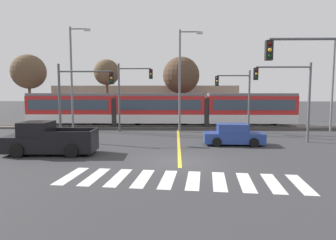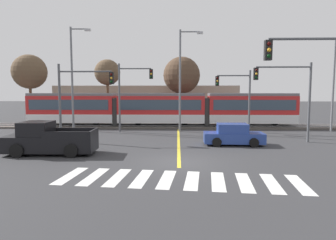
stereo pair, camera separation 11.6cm
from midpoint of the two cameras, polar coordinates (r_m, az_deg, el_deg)
The scene contains 30 objects.
ground_plane at distance 16.26m, azimuth 2.31°, elevation -8.05°, with size 200.00×200.00×0.00m, color #333335.
track_bed at distance 31.93m, azimuth 2.08°, elevation -1.21°, with size 120.00×4.00×0.18m, color #4C4742.
rail_near at distance 31.20m, azimuth 2.09°, elevation -1.11°, with size 120.00×0.08×0.10m, color #939399.
rail_far at distance 32.63m, azimuth 2.07°, elevation -0.82°, with size 120.00×0.08×0.10m, color #939399.
light_rail_tram at distance 31.80m, azimuth -1.20°, elevation 2.31°, with size 28.00×2.64×3.43m.
crosswalk_stripe_0 at distance 14.45m, azimuth -17.84°, elevation -10.03°, with size 0.56×2.80×0.01m, color silver.
crosswalk_stripe_1 at distance 14.02m, azimuth -13.71°, elevation -10.39°, with size 0.56×2.80×0.01m, color silver.
crosswalk_stripe_2 at distance 13.68m, azimuth -9.33°, elevation -10.72°, with size 0.56×2.80×0.01m, color silver.
crosswalk_stripe_3 at distance 13.41m, azimuth -4.74°, elevation -11.00°, with size 0.56×2.80×0.01m, color silver.
crosswalk_stripe_4 at distance 13.23m, azimuth 0.01°, elevation -11.21°, with size 0.56×2.80×0.01m, color silver.
crosswalk_stripe_5 at distance 13.14m, azimuth 4.87°, elevation -11.35°, with size 0.56×2.80×0.01m, color silver.
crosswalk_stripe_6 at distance 13.14m, azimuth 9.77°, elevation -11.41°, with size 0.56×2.80×0.01m, color silver.
crosswalk_stripe_7 at distance 13.23m, azimuth 14.63°, elevation -11.39°, with size 0.56×2.80×0.01m, color silver.
crosswalk_stripe_8 at distance 13.41m, azimuth 19.39°, elevation -11.29°, with size 0.56×2.80×0.01m, color silver.
crosswalk_stripe_9 at distance 13.68m, azimuth 23.99°, elevation -11.12°, with size 0.56×2.80×0.01m, color silver.
lane_centre_line at distance 22.48m, azimuth 2.18°, elevation -4.26°, with size 0.20×15.10×0.01m, color gold.
sedan_crossing at distance 21.83m, azimuth 12.48°, elevation -2.82°, with size 4.26×2.03×1.52m.
pickup_truck at distance 19.55m, azimuth -21.68°, elevation -3.62°, with size 5.45×2.35×1.98m.
traffic_light_far_left at distance 28.31m, azimuth -7.09°, elevation 6.14°, with size 3.25×0.38×6.38m.
traffic_light_mid_left at distance 23.66m, azimuth -16.53°, elevation 5.37°, with size 4.25×0.38×5.86m.
traffic_light_far_right at distance 28.50m, azimuth 13.25°, elevation 5.22°, with size 3.25×0.38×5.74m.
traffic_light_near_right at distance 15.37m, azimuth 26.87°, elevation 6.79°, with size 3.75×0.38×6.48m.
traffic_light_mid_right at distance 24.05m, azimuth 22.35°, elevation 5.53°, with size 4.25×0.38×5.92m.
street_lamp_west at distance 30.48m, azimuth -17.45°, elevation 8.46°, with size 2.02×0.28×9.90m.
street_lamp_centre at distance 28.27m, azimuth 2.79°, elevation 8.56°, with size 2.19×0.28×9.48m.
street_lamp_east at distance 32.44m, azimuth 29.48°, elevation 6.87°, with size 2.48×0.28×8.74m.
bare_tree_far_west at distance 39.70m, azimuth -24.79°, elevation 8.31°, with size 4.08×4.08×8.18m.
bare_tree_west at distance 36.24m, azimuth -11.38°, elevation 8.80°, with size 3.01×3.01×7.54m.
bare_tree_east at distance 36.23m, azimuth 2.71°, elevation 8.49°, with size 4.39×4.39×7.93m.
building_backdrop_far at distance 42.68m, azimuth -3.87°, elevation 3.42°, with size 24.82×6.00×4.56m, color tan.
Camera 2 is at (-0.09, -15.81, 3.80)m, focal length 32.00 mm.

